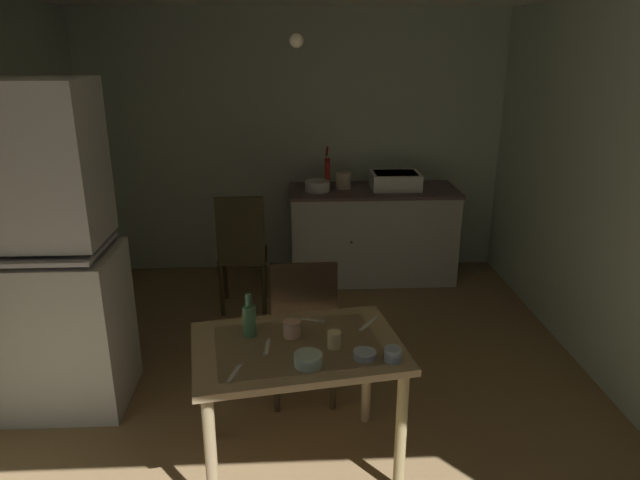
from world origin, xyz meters
name	(u,v)px	position (x,y,z in m)	size (l,w,h in m)	color
ground_plane	(300,387)	(0.00, 0.00, 0.00)	(5.37, 5.37, 0.00)	olive
wall_back	(294,144)	(0.00, 2.24, 1.22)	(4.03, 0.10, 2.44)	#B7C9B3
wall_right	(631,203)	(2.02, 0.00, 1.22)	(0.10, 4.47, 2.44)	#B4C7AF
hutch_cabinet	(39,264)	(-1.51, -0.06, 0.92)	(0.88, 0.59, 1.97)	#B2B2AD
counter_cabinet	(372,234)	(0.72, 1.87, 0.43)	(1.54, 0.64, 0.87)	#B2B2AD
sink_basin	(395,180)	(0.92, 1.87, 0.94)	(0.44, 0.34, 0.15)	white
hand_pump	(327,170)	(0.30, 1.91, 1.04)	(0.05, 0.27, 0.39)	#B21E19
mixing_bowl_counter	(317,186)	(0.20, 1.82, 0.91)	(0.22, 0.22, 0.09)	white
stoneware_crock	(343,180)	(0.44, 1.90, 0.94)	(0.14, 0.14, 0.15)	beige
dining_table	(298,363)	(-0.02, -0.72, 0.62)	(1.13, 0.86, 0.72)	tan
chair_far_side	(304,328)	(0.03, -0.15, 0.51)	(0.40, 0.40, 0.97)	#352A19
chair_by_counter	(242,251)	(-0.45, 1.19, 0.53)	(0.41, 0.41, 1.01)	#332A18
serving_bowl_wide	(365,355)	(0.30, -0.87, 0.74)	(0.11, 0.11, 0.03)	#9EB2C6
soup_bowl_small	(308,360)	(0.03, -0.92, 0.75)	(0.13, 0.13, 0.06)	#ADD1C1
mug_tall	(334,340)	(0.16, -0.76, 0.76)	(0.07, 0.07, 0.09)	beige
teacup_cream	(292,329)	(-0.04, -0.64, 0.76)	(0.09, 0.09, 0.08)	tan
mug_dark	(393,354)	(0.43, -0.90, 0.76)	(0.08, 0.08, 0.07)	#9EB2C6
glass_bottle	(249,319)	(-0.26, -0.62, 0.81)	(0.07, 0.07, 0.23)	#4C7F56
table_knife	(369,323)	(0.37, -0.52, 0.72)	(0.19, 0.02, 0.01)	silver
teaspoon_near_bowl	(267,347)	(-0.16, -0.74, 0.72)	(0.15, 0.02, 0.01)	beige
teaspoon_by_cup	(313,320)	(0.07, -0.46, 0.72)	(0.13, 0.02, 0.01)	beige
serving_spoon	(234,374)	(-0.31, -0.98, 0.72)	(0.15, 0.02, 0.01)	beige
pendant_bulb	(297,41)	(0.01, 0.16, 2.15)	(0.08, 0.08, 0.08)	#F9EFCC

